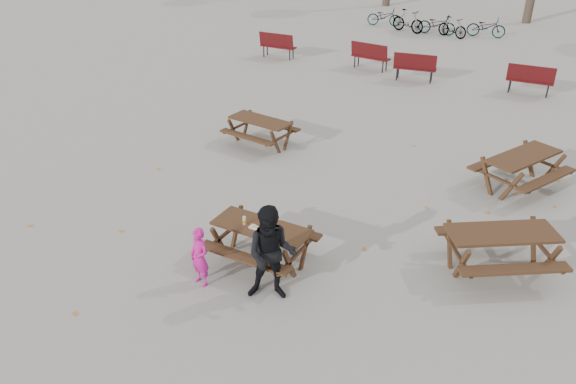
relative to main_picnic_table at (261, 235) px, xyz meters
The scene contains 13 objects.
ground 0.59m from the main_picnic_table, ahead, with size 80.00×80.00×0.00m, color gray.
main_picnic_table is the anchor object (origin of this frame).
food_tray 0.25m from the main_picnic_table, 118.39° to the right, with size 0.18×0.11×0.04m, color white.
bread_roll 0.29m from the main_picnic_table, 118.39° to the right, with size 0.14×0.06×0.05m, color tan.
soda_bottle 0.41m from the main_picnic_table, 163.35° to the right, with size 0.07×0.07×0.17m.
child 1.24m from the main_picnic_table, 118.32° to the right, with size 0.41×0.27×1.12m, color #DF1B97.
adult 1.08m from the main_picnic_table, 49.14° to the right, with size 0.85×0.66×1.74m, color black.
picnic_table_east 4.30m from the main_picnic_table, 25.41° to the left, with size 1.92×1.54×0.82m, color #3B1F15, non-canonical shape.
picnic_table_north 5.40m from the main_picnic_table, 121.76° to the left, with size 1.70×1.37×0.73m, color #3B1F15, non-canonical shape.
picnic_table_far 6.54m from the main_picnic_table, 55.71° to the left, with size 1.93×1.55×0.83m, color #3B1F15, non-canonical shape.
park_bench_row 12.68m from the main_picnic_table, 99.01° to the left, with size 11.24×1.30×1.03m.
bicycle_row 20.06m from the main_picnic_table, 97.49° to the left, with size 6.77×1.80×1.05m.
fallen_leaves 2.62m from the main_picnic_table, 78.69° to the left, with size 11.00×11.00×0.01m, color #C3742E, non-canonical shape.
Camera 1 is at (4.61, -7.30, 6.18)m, focal length 35.00 mm.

